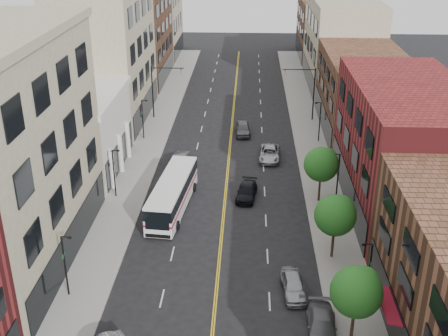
# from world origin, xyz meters

# --- Properties ---
(sidewalk_left) EXTENTS (4.00, 110.00, 0.15)m
(sidewalk_left) POSITION_xyz_m (-10.00, 35.00, 0.07)
(sidewalk_left) COLOR gray
(sidewalk_left) RESTS_ON ground
(sidewalk_right) EXTENTS (4.00, 110.00, 0.15)m
(sidewalk_right) POSITION_xyz_m (10.00, 35.00, 0.07)
(sidewalk_right) COLOR gray
(sidewalk_right) RESTS_ON ground
(bldg_l_white) EXTENTS (10.00, 14.00, 8.00)m
(bldg_l_white) POSITION_xyz_m (-17.00, 31.00, 4.00)
(bldg_l_white) COLOR silver
(bldg_l_white) RESTS_ON ground
(bldg_l_far_a) EXTENTS (10.00, 20.00, 18.00)m
(bldg_l_far_a) POSITION_xyz_m (-17.00, 48.00, 9.00)
(bldg_l_far_a) COLOR gray
(bldg_l_far_a) RESTS_ON ground
(bldg_l_far_b) EXTENTS (10.00, 20.00, 15.00)m
(bldg_l_far_b) POSITION_xyz_m (-17.00, 68.00, 7.50)
(bldg_l_far_b) COLOR brown
(bldg_l_far_b) RESTS_ON ground
(bldg_l_far_c) EXTENTS (10.00, 16.00, 20.00)m
(bldg_l_far_c) POSITION_xyz_m (-17.00, 86.00, 10.00)
(bldg_l_far_c) COLOR gray
(bldg_l_far_c) RESTS_ON ground
(bldg_r_mid) EXTENTS (10.00, 22.00, 12.00)m
(bldg_r_mid) POSITION_xyz_m (17.00, 24.00, 6.00)
(bldg_r_mid) COLOR maroon
(bldg_r_mid) RESTS_ON ground
(bldg_r_far_a) EXTENTS (10.00, 20.00, 10.00)m
(bldg_r_far_a) POSITION_xyz_m (17.00, 45.00, 5.00)
(bldg_r_far_a) COLOR brown
(bldg_r_far_a) RESTS_ON ground
(bldg_r_far_b) EXTENTS (10.00, 22.00, 14.00)m
(bldg_r_far_b) POSITION_xyz_m (17.00, 66.00, 7.00)
(bldg_r_far_b) COLOR gray
(bldg_r_far_b) RESTS_ON ground
(bldg_r_far_c) EXTENTS (10.00, 18.00, 11.00)m
(bldg_r_far_c) POSITION_xyz_m (17.00, 86.00, 5.50)
(bldg_r_far_c) COLOR brown
(bldg_r_far_c) RESTS_ON ground
(tree_r_1) EXTENTS (3.40, 3.40, 5.59)m
(tree_r_1) POSITION_xyz_m (9.39, 4.07, 4.13)
(tree_r_1) COLOR black
(tree_r_1) RESTS_ON sidewalk_right
(tree_r_2) EXTENTS (3.40, 3.40, 5.59)m
(tree_r_2) POSITION_xyz_m (9.39, 14.07, 4.13)
(tree_r_2) COLOR black
(tree_r_2) RESTS_ON sidewalk_right
(tree_r_3) EXTENTS (3.40, 3.40, 5.59)m
(tree_r_3) POSITION_xyz_m (9.39, 24.07, 4.13)
(tree_r_3) COLOR black
(tree_r_3) RESTS_ON sidewalk_right
(lamp_l_1) EXTENTS (0.81, 0.55, 5.05)m
(lamp_l_1) POSITION_xyz_m (-10.95, 8.00, 2.97)
(lamp_l_1) COLOR black
(lamp_l_1) RESTS_ON sidewalk_left
(lamp_l_2) EXTENTS (0.81, 0.55, 5.05)m
(lamp_l_2) POSITION_xyz_m (-10.95, 24.00, 2.97)
(lamp_l_2) COLOR black
(lamp_l_2) RESTS_ON sidewalk_left
(lamp_l_3) EXTENTS (0.81, 0.55, 5.05)m
(lamp_l_3) POSITION_xyz_m (-10.95, 40.00, 2.97)
(lamp_l_3) COLOR black
(lamp_l_3) RESTS_ON sidewalk_left
(lamp_r_1) EXTENTS (0.81, 0.55, 5.05)m
(lamp_r_1) POSITION_xyz_m (10.95, 8.00, 2.97)
(lamp_r_1) COLOR black
(lamp_r_1) RESTS_ON sidewalk_right
(lamp_r_2) EXTENTS (0.81, 0.55, 5.05)m
(lamp_r_2) POSITION_xyz_m (10.95, 24.00, 2.97)
(lamp_r_2) COLOR black
(lamp_r_2) RESTS_ON sidewalk_right
(lamp_r_3) EXTENTS (0.81, 0.55, 5.05)m
(lamp_r_3) POSITION_xyz_m (10.95, 40.00, 2.97)
(lamp_r_3) COLOR black
(lamp_r_3) RESTS_ON sidewalk_right
(signal_mast_left) EXTENTS (4.49, 0.18, 7.20)m
(signal_mast_left) POSITION_xyz_m (-10.27, 48.00, 4.65)
(signal_mast_left) COLOR black
(signal_mast_left) RESTS_ON sidewalk_left
(signal_mast_right) EXTENTS (4.49, 0.18, 7.20)m
(signal_mast_right) POSITION_xyz_m (10.27, 48.00, 4.65)
(signal_mast_right) COLOR black
(signal_mast_right) RESTS_ON sidewalk_right
(city_bus) EXTENTS (3.73, 11.98, 3.03)m
(city_bus) POSITION_xyz_m (-4.94, 21.89, 1.76)
(city_bus) COLOR white
(city_bus) RESTS_ON ground
(car_parked_mid) EXTENTS (2.25, 4.96, 1.41)m
(car_parked_mid) POSITION_xyz_m (7.40, 4.57, 0.70)
(car_parked_mid) COLOR #56555B
(car_parked_mid) RESTS_ON ground
(car_parked_far) EXTENTS (2.02, 4.31, 1.43)m
(car_parked_far) POSITION_xyz_m (5.80, 9.05, 0.71)
(car_parked_far) COLOR #9C9EA3
(car_parked_far) RESTS_ON ground
(car_lane_behind) EXTENTS (1.83, 4.47, 1.44)m
(car_lane_behind) POSITION_xyz_m (-5.35, 32.40, 0.72)
(car_lane_behind) COLOR #424347
(car_lane_behind) RESTS_ON ground
(car_lane_a) EXTENTS (2.41, 4.72, 1.31)m
(car_lane_a) POSITION_xyz_m (2.16, 24.53, 0.66)
(car_lane_a) COLOR black
(car_lane_a) RESTS_ON ground
(car_lane_b) EXTENTS (2.68, 5.25, 1.42)m
(car_lane_b) POSITION_xyz_m (4.74, 34.37, 0.71)
(car_lane_b) COLOR #A3A5AB
(car_lane_b) RESTS_ON ground
(car_lane_c) EXTENTS (2.13, 4.71, 1.57)m
(car_lane_c) POSITION_xyz_m (1.50, 42.22, 0.79)
(car_lane_c) COLOR #525257
(car_lane_c) RESTS_ON ground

